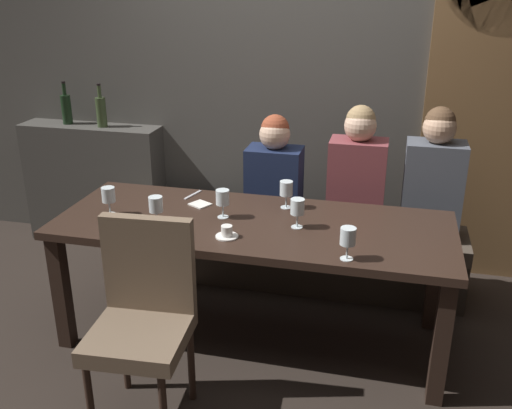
# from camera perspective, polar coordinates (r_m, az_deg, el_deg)

# --- Properties ---
(ground) EXTENTS (9.00, 9.00, 0.00)m
(ground) POSITION_cam_1_polar(r_m,az_deg,el_deg) (3.55, -0.28, -12.75)
(ground) COLOR black
(back_wall_tiled) EXTENTS (6.00, 0.12, 3.00)m
(back_wall_tiled) POSITION_cam_1_polar(r_m,az_deg,el_deg) (4.15, 3.89, 14.62)
(back_wall_tiled) COLOR #4C4944
(back_wall_tiled) RESTS_ON ground
(arched_door) EXTENTS (0.90, 0.05, 2.55)m
(arched_door) POSITION_cam_1_polar(r_m,az_deg,el_deg) (4.09, 22.97, 10.99)
(arched_door) COLOR brown
(arched_door) RESTS_ON ground
(back_counter) EXTENTS (1.10, 0.28, 0.95)m
(back_counter) POSITION_cam_1_polar(r_m,az_deg,el_deg) (4.74, -15.62, 2.01)
(back_counter) COLOR #413E3A
(back_counter) RESTS_ON ground
(dining_table) EXTENTS (2.20, 0.84, 0.74)m
(dining_table) POSITION_cam_1_polar(r_m,az_deg,el_deg) (3.22, -0.30, -3.13)
(dining_table) COLOR black
(dining_table) RESTS_ON ground
(banquette_bench) EXTENTS (2.50, 0.44, 0.45)m
(banquette_bench) POSITION_cam_1_polar(r_m,az_deg,el_deg) (4.02, 2.13, -4.56)
(banquette_bench) COLOR #312A23
(banquette_bench) RESTS_ON ground
(chair_near_side) EXTENTS (0.47, 0.47, 0.98)m
(chair_near_side) POSITION_cam_1_polar(r_m,az_deg,el_deg) (2.77, -11.12, -10.17)
(chair_near_side) COLOR #302119
(chair_near_side) RESTS_ON ground
(diner_redhead) EXTENTS (0.36, 0.24, 0.74)m
(diner_redhead) POSITION_cam_1_polar(r_m,az_deg,el_deg) (3.80, 1.83, 3.13)
(diner_redhead) COLOR #192342
(diner_redhead) RESTS_ON banquette_bench
(diner_bearded) EXTENTS (0.36, 0.24, 0.82)m
(diner_bearded) POSITION_cam_1_polar(r_m,az_deg,el_deg) (3.73, 10.01, 3.11)
(diner_bearded) COLOR brown
(diner_bearded) RESTS_ON banquette_bench
(diner_far_end) EXTENTS (0.36, 0.24, 0.84)m
(diner_far_end) POSITION_cam_1_polar(r_m,az_deg,el_deg) (3.74, 17.23, 2.64)
(diner_far_end) COLOR #4C515B
(diner_far_end) RESTS_ON banquette_bench
(wine_bottle_dark_red) EXTENTS (0.08, 0.08, 0.33)m
(wine_bottle_dark_red) POSITION_cam_1_polar(r_m,az_deg,el_deg) (4.69, -18.31, 9.06)
(wine_bottle_dark_red) COLOR black
(wine_bottle_dark_red) RESTS_ON back_counter
(wine_bottle_pale_label) EXTENTS (0.08, 0.08, 0.33)m
(wine_bottle_pale_label) POSITION_cam_1_polar(r_m,az_deg,el_deg) (4.51, -15.12, 8.96)
(wine_bottle_pale_label) COLOR #384728
(wine_bottle_pale_label) RESTS_ON back_counter
(wine_glass_end_left) EXTENTS (0.08, 0.08, 0.16)m
(wine_glass_end_left) POSITION_cam_1_polar(r_m,az_deg,el_deg) (3.15, -9.92, -0.05)
(wine_glass_end_left) COLOR silver
(wine_glass_end_left) RESTS_ON dining_table
(wine_glass_center_front) EXTENTS (0.08, 0.08, 0.16)m
(wine_glass_center_front) POSITION_cam_1_polar(r_m,az_deg,el_deg) (3.21, -3.33, 0.58)
(wine_glass_center_front) COLOR silver
(wine_glass_center_front) RESTS_ON dining_table
(wine_glass_center_back) EXTENTS (0.08, 0.08, 0.16)m
(wine_glass_center_back) POSITION_cam_1_polar(r_m,az_deg,el_deg) (3.35, -14.44, 0.82)
(wine_glass_center_back) COLOR silver
(wine_glass_center_back) RESTS_ON dining_table
(wine_glass_far_right) EXTENTS (0.08, 0.08, 0.16)m
(wine_glass_far_right) POSITION_cam_1_polar(r_m,az_deg,el_deg) (3.08, 4.14, -0.36)
(wine_glass_far_right) COLOR silver
(wine_glass_far_right) RESTS_ON dining_table
(wine_glass_near_left) EXTENTS (0.08, 0.08, 0.16)m
(wine_glass_near_left) POSITION_cam_1_polar(r_m,az_deg,el_deg) (2.76, 9.12, -3.21)
(wine_glass_near_left) COLOR silver
(wine_glass_near_left) RESTS_ON dining_table
(wine_glass_far_left) EXTENTS (0.08, 0.08, 0.16)m
(wine_glass_far_left) POSITION_cam_1_polar(r_m,az_deg,el_deg) (3.34, 3.03, 1.54)
(wine_glass_far_left) COLOR silver
(wine_glass_far_left) RESTS_ON dining_table
(espresso_cup) EXTENTS (0.12, 0.12, 0.06)m
(espresso_cup) POSITION_cam_1_polar(r_m,az_deg,el_deg) (2.99, -2.91, -2.79)
(espresso_cup) COLOR white
(espresso_cup) RESTS_ON dining_table
(fork_on_table) EXTENTS (0.06, 0.17, 0.01)m
(fork_on_table) POSITION_cam_1_polar(r_m,az_deg,el_deg) (3.59, -6.29, 0.97)
(fork_on_table) COLOR silver
(fork_on_table) RESTS_ON dining_table
(folded_napkin) EXTENTS (0.14, 0.14, 0.01)m
(folded_napkin) POSITION_cam_1_polar(r_m,az_deg,el_deg) (3.43, -5.58, 0.02)
(folded_napkin) COLOR silver
(folded_napkin) RESTS_ON dining_table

